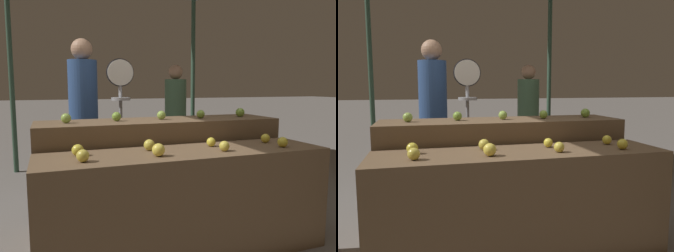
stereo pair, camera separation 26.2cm
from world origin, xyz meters
TOP-DOWN VIEW (x-y plane):
  - display_counter_front at (0.00, 0.00)m, footprint 2.13×0.55m
  - display_counter_back at (0.00, 0.60)m, footprint 2.13×0.55m
  - apple_front_0 at (-0.75, -0.10)m, footprint 0.08×0.08m
  - apple_front_1 at (-0.26, -0.10)m, footprint 0.09×0.09m
  - apple_front_2 at (0.25, -0.10)m, footprint 0.08×0.08m
  - apple_front_3 at (0.75, -0.12)m, footprint 0.08×0.08m
  - apple_front_4 at (-0.76, 0.10)m, footprint 0.08×0.08m
  - apple_front_5 at (-0.26, 0.11)m, footprint 0.08×0.08m
  - apple_front_6 at (0.24, 0.10)m, footprint 0.07×0.07m
  - apple_front_7 at (0.75, 0.10)m, footprint 0.07×0.07m
  - apple_back_0 at (-0.81, 0.59)m, footprint 0.08×0.08m
  - apple_back_1 at (-0.39, 0.61)m, footprint 0.08×0.08m
  - apple_back_2 at (0.01, 0.61)m, footprint 0.08×0.08m
  - apple_back_3 at (0.39, 0.59)m, footprint 0.08×0.08m
  - apple_back_4 at (0.81, 0.59)m, footprint 0.09×0.09m
  - produce_scale at (-0.22, 1.27)m, footprint 0.29×0.20m
  - person_vendor_at_scale at (-0.57, 1.61)m, footprint 0.40×0.40m
  - person_customer_left at (0.78, 2.23)m, footprint 0.33×0.33m

SIDE VIEW (x-z plane):
  - display_counter_front at x=0.00m, z-range 0.00..0.78m
  - display_counter_back at x=0.00m, z-range 0.00..0.96m
  - apple_front_6 at x=0.24m, z-range 0.78..0.86m
  - apple_front_7 at x=0.75m, z-range 0.78..0.86m
  - apple_front_2 at x=0.25m, z-range 0.78..0.86m
  - apple_front_3 at x=0.75m, z-range 0.78..0.86m
  - apple_front_4 at x=-0.76m, z-range 0.78..0.86m
  - apple_front_0 at x=-0.75m, z-range 0.78..0.86m
  - apple_front_5 at x=-0.26m, z-range 0.78..0.87m
  - apple_front_1 at x=-0.26m, z-range 0.78..0.87m
  - person_customer_left at x=0.78m, z-range 0.13..1.68m
  - apple_back_3 at x=0.39m, z-range 0.96..1.03m
  - apple_back_2 at x=0.01m, z-range 0.96..1.03m
  - apple_back_1 at x=-0.39m, z-range 0.96..1.03m
  - apple_back_0 at x=-0.81m, z-range 0.96..1.04m
  - apple_back_4 at x=0.81m, z-range 0.96..1.04m
  - person_vendor_at_scale at x=-0.57m, z-range 0.16..1.93m
  - produce_scale at x=-0.22m, z-range 0.35..1.89m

